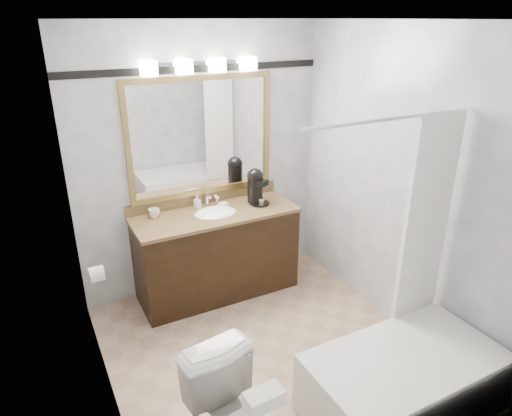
# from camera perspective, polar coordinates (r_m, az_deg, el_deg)

# --- Properties ---
(room) EXTENTS (2.42, 2.62, 2.52)m
(room) POSITION_cam_1_polar(r_m,az_deg,el_deg) (3.22, 1.74, -0.37)
(room) COLOR tan
(room) RESTS_ON ground
(vanity) EXTENTS (1.53, 0.58, 0.97)m
(vanity) POSITION_cam_1_polar(r_m,az_deg,el_deg) (4.39, -4.92, -5.44)
(vanity) COLOR black
(vanity) RESTS_ON ground
(mirror) EXTENTS (1.40, 0.04, 1.10)m
(mirror) POSITION_cam_1_polar(r_m,az_deg,el_deg) (4.25, -6.83, 8.80)
(mirror) COLOR olive
(mirror) RESTS_ON room
(vanity_light_bar) EXTENTS (1.02, 0.14, 0.12)m
(vanity_light_bar) POSITION_cam_1_polar(r_m,az_deg,el_deg) (4.09, -6.96, 17.28)
(vanity_light_bar) COLOR silver
(vanity_light_bar) RESTS_ON room
(accent_stripe) EXTENTS (2.40, 0.01, 0.06)m
(accent_stripe) POSITION_cam_1_polar(r_m,az_deg,el_deg) (4.15, -7.28, 16.89)
(accent_stripe) COLOR black
(accent_stripe) RESTS_ON room
(bathtub) EXTENTS (1.30, 0.75, 1.96)m
(bathtub) POSITION_cam_1_polar(r_m,az_deg,el_deg) (3.44, 18.00, -19.05)
(bathtub) COLOR white
(bathtub) RESTS_ON ground
(tp_roll) EXTENTS (0.11, 0.12, 0.12)m
(tp_roll) POSITION_cam_1_polar(r_m,az_deg,el_deg) (3.72, -19.32, -7.79)
(tp_roll) COLOR white
(tp_roll) RESTS_ON room
(tissue_box) EXTENTS (0.20, 0.12, 0.08)m
(tissue_box) POSITION_cam_1_polar(r_m,az_deg,el_deg) (2.37, 1.03, -22.70)
(tissue_box) COLOR white
(tissue_box) RESTS_ON toilet
(coffee_maker) EXTENTS (0.19, 0.22, 0.35)m
(coffee_maker) POSITION_cam_1_polar(r_m,az_deg,el_deg) (4.35, -0.03, 2.82)
(coffee_maker) COLOR black
(coffee_maker) RESTS_ON vanity
(cup_left) EXTENTS (0.11, 0.11, 0.08)m
(cup_left) POSITION_cam_1_polar(r_m,az_deg,el_deg) (4.20, -12.57, -0.59)
(cup_left) COLOR white
(cup_left) RESTS_ON vanity
(cup_right) EXTENTS (0.09, 0.09, 0.08)m
(cup_right) POSITION_cam_1_polar(r_m,az_deg,el_deg) (4.18, -12.68, -0.65)
(cup_right) COLOR white
(cup_right) RESTS_ON vanity
(soap_bottle_a) EXTENTS (0.07, 0.07, 0.12)m
(soap_bottle_a) POSITION_cam_1_polar(r_m,az_deg,el_deg) (4.32, -7.37, 0.78)
(soap_bottle_a) COLOR white
(soap_bottle_a) RESTS_ON vanity
(soap_bar) EXTENTS (0.09, 0.06, 0.03)m
(soap_bar) POSITION_cam_1_polar(r_m,az_deg,el_deg) (4.36, -4.16, 0.47)
(soap_bar) COLOR beige
(soap_bar) RESTS_ON vanity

